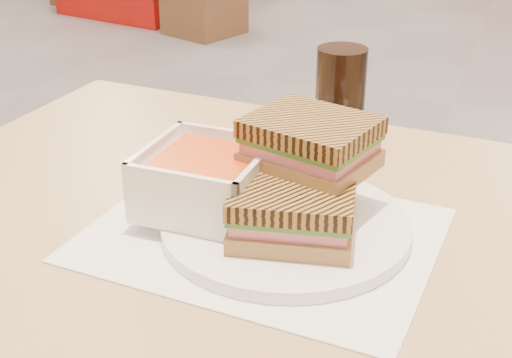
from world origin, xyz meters
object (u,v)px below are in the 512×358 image
(soup_bowl, at_px, (206,182))
(panini_lower, at_px, (293,211))
(main_table, at_px, (357,326))
(plate, at_px, (286,226))
(cola_glass, at_px, (340,100))

(soup_bowl, distance_m, panini_lower, 0.11)
(main_table, bearing_deg, panini_lower, -150.83)
(main_table, xyz_separation_m, soup_bowl, (-0.18, -0.01, 0.16))
(main_table, height_order, soup_bowl, soup_bowl)
(plate, relative_size, soup_bowl, 2.07)
(panini_lower, bearing_deg, cola_glass, 95.04)
(soup_bowl, relative_size, panini_lower, 0.92)
(soup_bowl, height_order, cola_glass, cola_glass)
(plate, xyz_separation_m, soup_bowl, (-0.10, -0.00, 0.04))
(panini_lower, height_order, cola_glass, cola_glass)
(soup_bowl, bearing_deg, cola_glass, 70.53)
(plate, relative_size, panini_lower, 1.90)
(soup_bowl, bearing_deg, plate, 2.04)
(main_table, distance_m, soup_bowl, 0.24)
(main_table, bearing_deg, cola_glass, 111.70)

